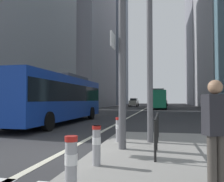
{
  "coord_description": "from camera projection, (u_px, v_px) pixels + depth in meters",
  "views": [
    {
      "loc": [
        2.97,
        -6.7,
        1.6
      ],
      "look_at": [
        -5.14,
        31.52,
        3.05
      ],
      "focal_mm": 37.97,
      "sensor_mm": 36.0,
      "label": 1
    }
  ],
  "objects": [
    {
      "name": "car_receding_near",
      "position": [
        163.0,
        102.0,
        60.65
      ],
      "size": [
        2.16,
        4.61,
        1.94
      ],
      "color": "#232838",
      "rests_on": "ground"
    },
    {
      "name": "bollard_back",
      "position": [
        118.0,
        128.0,
        8.16
      ],
      "size": [
        0.2,
        0.2,
        0.84
      ],
      "color": "#99999E",
      "rests_on": "median_island"
    },
    {
      "name": "lane_centre_line",
      "position": [
        143.0,
        110.0,
        36.43
      ],
      "size": [
        0.2,
        80.0,
        0.01
      ],
      "primitive_type": "cube",
      "color": "beige",
      "rests_on": "ground"
    },
    {
      "name": "car_oncoming_mid",
      "position": [
        134.0,
        102.0,
        56.19
      ],
      "size": [
        2.12,
        4.47,
        1.94
      ],
      "color": "#B2A899",
      "rests_on": "ground"
    },
    {
      "name": "bollard_left",
      "position": [
        71.0,
        163.0,
        3.54
      ],
      "size": [
        0.2,
        0.2,
        0.91
      ],
      "color": "#99999E",
      "rests_on": "median_island"
    },
    {
      "name": "bollard_right",
      "position": [
        97.0,
        143.0,
        5.24
      ],
      "size": [
        0.2,
        0.2,
        0.88
      ],
      "color": "#99999E",
      "rests_on": "median_island"
    },
    {
      "name": "city_bus_blue_oncoming",
      "position": [
        58.0,
        96.0,
        16.02
      ],
      "size": [
        2.71,
        11.68,
        3.4
      ],
      "color": "#14389E",
      "rests_on": "ground"
    },
    {
      "name": "pedestrian_railing",
      "position": [
        157.0,
        123.0,
        7.42
      ],
      "size": [
        0.06,
        3.9,
        0.98
      ],
      "color": "black",
      "rests_on": "median_island"
    },
    {
      "name": "office_tower_left_mid",
      "position": [
        79.0,
        19.0,
        55.3
      ],
      "size": [
        13.34,
        22.79,
        40.77
      ],
      "primitive_type": "cube",
      "color": "gray",
      "rests_on": "ground"
    },
    {
      "name": "city_bus_red_receding",
      "position": [
        159.0,
        98.0,
        41.33
      ],
      "size": [
        2.87,
        11.6,
        3.4
      ],
      "color": "#198456",
      "rests_on": "ground"
    },
    {
      "name": "office_tower_right_far",
      "position": [
        206.0,
        37.0,
        76.28
      ],
      "size": [
        10.89,
        21.79,
        43.46
      ],
      "primitive_type": "cube",
      "color": "gray",
      "rests_on": "ground"
    },
    {
      "name": "pedestrian_waiting",
      "position": [
        216.0,
        128.0,
        3.87
      ],
      "size": [
        0.44,
        0.37,
        1.78
      ],
      "color": "#423D38",
      "rests_on": "median_island"
    },
    {
      "name": "office_tower_left_far",
      "position": [
        106.0,
        40.0,
        82.38
      ],
      "size": [
        12.53,
        21.48,
        44.6
      ],
      "primitive_type": "cube",
      "color": "slate",
      "rests_on": "ground"
    },
    {
      "name": "car_receding_far",
      "position": [
        161.0,
        103.0,
        51.23
      ],
      "size": [
        2.07,
        4.47,
        1.94
      ],
      "color": "maroon",
      "rests_on": "ground"
    },
    {
      "name": "ground_plane",
      "position": [
        135.0,
        114.0,
        26.66
      ],
      "size": [
        160.0,
        160.0,
        0.0
      ],
      "primitive_type": "plane",
      "color": "#303033"
    },
    {
      "name": "traffic_signal_gantry",
      "position": [
        67.0,
        22.0,
        7.47
      ],
      "size": [
        5.4,
        0.65,
        6.0
      ],
      "color": "#515156",
      "rests_on": "median_island"
    }
  ]
}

